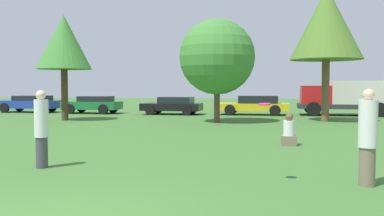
{
  "coord_description": "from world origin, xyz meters",
  "views": [
    {
      "loc": [
        2.85,
        -5.27,
        1.85
      ],
      "look_at": [
        1.4,
        3.77,
        1.39
      ],
      "focal_mm": 39.41,
      "sensor_mm": 36.0,
      "label": 1
    }
  ],
  "objects_px": {
    "bystander_sitting": "(289,132)",
    "parked_car_yellow": "(255,105)",
    "tree_1": "(217,57)",
    "parked_car_black": "(173,105)",
    "person_catcher": "(368,137)",
    "parked_car_green": "(93,104)",
    "parked_car_blue": "(30,103)",
    "delivery_truck_red": "(348,96)",
    "tree_0": "(64,43)",
    "frisbee": "(264,104)",
    "tree_2": "(326,24)",
    "person_thrower": "(41,128)"
  },
  "relations": [
    {
      "from": "tree_1",
      "to": "parked_car_black",
      "type": "relative_size",
      "value": 1.32
    },
    {
      "from": "parked_car_blue",
      "to": "parked_car_black",
      "type": "height_order",
      "value": "parked_car_blue"
    },
    {
      "from": "person_thrower",
      "to": "tree_0",
      "type": "distance_m",
      "value": 14.37
    },
    {
      "from": "tree_1",
      "to": "parked_car_blue",
      "type": "height_order",
      "value": "tree_1"
    },
    {
      "from": "bystander_sitting",
      "to": "delivery_truck_red",
      "type": "height_order",
      "value": "delivery_truck_red"
    },
    {
      "from": "person_catcher",
      "to": "parked_car_green",
      "type": "distance_m",
      "value": 23.6
    },
    {
      "from": "person_catcher",
      "to": "parked_car_black",
      "type": "distance_m",
      "value": 20.78
    },
    {
      "from": "tree_0",
      "to": "tree_2",
      "type": "relative_size",
      "value": 0.82
    },
    {
      "from": "bystander_sitting",
      "to": "parked_car_blue",
      "type": "height_order",
      "value": "parked_car_blue"
    },
    {
      "from": "parked_car_blue",
      "to": "delivery_truck_red",
      "type": "xyz_separation_m",
      "value": [
        22.03,
        0.08,
        0.58
      ]
    },
    {
      "from": "person_catcher",
      "to": "delivery_truck_red",
      "type": "bearing_deg",
      "value": -94.64
    },
    {
      "from": "bystander_sitting",
      "to": "delivery_truck_red",
      "type": "distance_m",
      "value": 15.46
    },
    {
      "from": "frisbee",
      "to": "tree_0",
      "type": "xyz_separation_m",
      "value": [
        -10.63,
        13.58,
        2.72
      ]
    },
    {
      "from": "parked_car_blue",
      "to": "tree_0",
      "type": "bearing_deg",
      "value": 134.35
    },
    {
      "from": "tree_1",
      "to": "delivery_truck_red",
      "type": "height_order",
      "value": "tree_1"
    },
    {
      "from": "person_catcher",
      "to": "delivery_truck_red",
      "type": "relative_size",
      "value": 0.29
    },
    {
      "from": "frisbee",
      "to": "parked_car_yellow",
      "type": "distance_m",
      "value": 19.81
    },
    {
      "from": "bystander_sitting",
      "to": "tree_1",
      "type": "bearing_deg",
      "value": 110.81
    },
    {
      "from": "tree_2",
      "to": "parked_car_yellow",
      "type": "distance_m",
      "value": 7.49
    },
    {
      "from": "person_thrower",
      "to": "tree_0",
      "type": "relative_size",
      "value": 0.31
    },
    {
      "from": "parked_car_green",
      "to": "person_catcher",
      "type": "bearing_deg",
      "value": 126.74
    },
    {
      "from": "person_thrower",
      "to": "parked_car_green",
      "type": "distance_m",
      "value": 19.86
    },
    {
      "from": "parked_car_black",
      "to": "parked_car_yellow",
      "type": "xyz_separation_m",
      "value": [
        5.39,
        0.36,
        0.06
      ]
    },
    {
      "from": "parked_car_black",
      "to": "tree_2",
      "type": "bearing_deg",
      "value": 156.75
    },
    {
      "from": "bystander_sitting",
      "to": "parked_car_yellow",
      "type": "bearing_deg",
      "value": 94.87
    },
    {
      "from": "tree_2",
      "to": "parked_car_green",
      "type": "relative_size",
      "value": 1.78
    },
    {
      "from": "bystander_sitting",
      "to": "parked_car_blue",
      "type": "relative_size",
      "value": 0.23
    },
    {
      "from": "tree_1",
      "to": "parked_car_green",
      "type": "bearing_deg",
      "value": 147.01
    },
    {
      "from": "person_thrower",
      "to": "person_catcher",
      "type": "height_order",
      "value": "person_catcher"
    },
    {
      "from": "tree_0",
      "to": "tree_2",
      "type": "distance_m",
      "value": 14.1
    },
    {
      "from": "tree_2",
      "to": "parked_car_black",
      "type": "distance_m",
      "value": 11.08
    },
    {
      "from": "tree_2",
      "to": "delivery_truck_red",
      "type": "distance_m",
      "value": 6.76
    },
    {
      "from": "tree_1",
      "to": "delivery_truck_red",
      "type": "bearing_deg",
      "value": 40.1
    },
    {
      "from": "parked_car_green",
      "to": "parked_car_yellow",
      "type": "bearing_deg",
      "value": -176.62
    },
    {
      "from": "parked_car_black",
      "to": "delivery_truck_red",
      "type": "distance_m",
      "value": 11.35
    },
    {
      "from": "bystander_sitting",
      "to": "tree_1",
      "type": "xyz_separation_m",
      "value": [
        -3.09,
        8.14,
        2.96
      ]
    },
    {
      "from": "bystander_sitting",
      "to": "parked_car_black",
      "type": "bearing_deg",
      "value": 115.32
    },
    {
      "from": "parked_car_blue",
      "to": "parked_car_green",
      "type": "height_order",
      "value": "parked_car_blue"
    },
    {
      "from": "person_thrower",
      "to": "parked_car_blue",
      "type": "relative_size",
      "value": 0.4
    },
    {
      "from": "bystander_sitting",
      "to": "parked_car_yellow",
      "type": "xyz_separation_m",
      "value": [
        -1.22,
        14.34,
        0.26
      ]
    },
    {
      "from": "tree_1",
      "to": "parked_car_black",
      "type": "distance_m",
      "value": 7.35
    },
    {
      "from": "bystander_sitting",
      "to": "frisbee",
      "type": "bearing_deg",
      "value": -98.76
    },
    {
      "from": "tree_1",
      "to": "parked_car_green",
      "type": "distance_m",
      "value": 11.32
    },
    {
      "from": "parked_car_blue",
      "to": "person_thrower",
      "type": "bearing_deg",
      "value": 123.1
    },
    {
      "from": "frisbee",
      "to": "parked_car_yellow",
      "type": "relative_size",
      "value": 0.05
    },
    {
      "from": "tree_0",
      "to": "bystander_sitting",
      "type": "bearing_deg",
      "value": -35.37
    },
    {
      "from": "parked_car_green",
      "to": "tree_1",
      "type": "bearing_deg",
      "value": 149.26
    },
    {
      "from": "tree_1",
      "to": "parked_car_blue",
      "type": "distance_m",
      "value": 15.87
    },
    {
      "from": "tree_1",
      "to": "parked_car_black",
      "type": "xyz_separation_m",
      "value": [
        -3.52,
        5.84,
        -2.75
      ]
    },
    {
      "from": "frisbee",
      "to": "tree_1",
      "type": "xyz_separation_m",
      "value": [
        -2.26,
        13.59,
        1.85
      ]
    }
  ]
}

